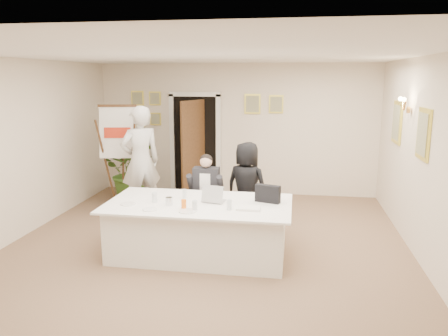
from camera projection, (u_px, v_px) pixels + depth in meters
name	position (u px, v px, depth m)	size (l,w,h in m)	color
floor	(203.00, 253.00, 6.34)	(7.00, 7.00, 0.00)	brown
ceiling	(201.00, 55.00, 5.77)	(6.00, 7.00, 0.02)	white
wall_back	(236.00, 129.00, 9.44)	(6.00, 0.10, 2.80)	white
wall_front	(83.00, 261.00, 2.68)	(6.00, 0.10, 2.80)	white
wall_left	(6.00, 153.00, 6.53)	(0.10, 7.00, 2.80)	white
wall_right	(431.00, 165.00, 5.58)	(0.10, 7.00, 2.80)	white
doorway	(195.00, 146.00, 9.48)	(1.14, 0.86, 2.20)	black
pictures_back_wall	(199.00, 108.00, 9.44)	(3.40, 0.06, 0.80)	#E9DD4F
pictures_right_wall	(408.00, 128.00, 6.68)	(0.06, 2.20, 0.80)	#E9DD4F
wall_sconce	(405.00, 104.00, 6.62)	(0.20, 0.30, 0.24)	#C38B3E
conference_table	(199.00, 228.00, 6.21)	(2.59, 1.39, 0.78)	white
seated_man	(206.00, 194.00, 7.06)	(0.56, 0.60, 1.32)	black
flip_chart	(120.00, 162.00, 8.43)	(0.71, 0.49, 1.96)	#372411
standing_man	(141.00, 161.00, 7.92)	(0.73, 0.48, 2.01)	silver
standing_woman	(247.00, 186.00, 7.21)	(0.72, 0.47, 1.48)	black
potted_palm	(133.00, 171.00, 8.95)	(1.10, 0.96, 1.23)	#365B1E
laptop	(214.00, 192.00, 6.18)	(0.31, 0.34, 0.28)	#B7BABC
laptop_bag	(268.00, 194.00, 6.13)	(0.36, 0.10, 0.25)	black
paper_stack	(248.00, 208.00, 5.83)	(0.32, 0.22, 0.03)	white
plate_left	(128.00, 204.00, 6.05)	(0.21, 0.21, 0.01)	white
plate_mid	(150.00, 209.00, 5.80)	(0.20, 0.20, 0.01)	white
plate_near	(188.00, 211.00, 5.72)	(0.24, 0.24, 0.01)	white
glass_a	(155.00, 197.00, 6.15)	(0.07, 0.07, 0.14)	silver
glass_b	(195.00, 206.00, 5.75)	(0.07, 0.07, 0.14)	silver
glass_c	(229.00, 205.00, 5.80)	(0.07, 0.07, 0.14)	silver
glass_d	(185.00, 194.00, 6.32)	(0.06, 0.06, 0.14)	silver
oj_glass	(184.00, 204.00, 5.83)	(0.07, 0.07, 0.13)	orange
steel_jug	(169.00, 201.00, 6.01)	(0.10, 0.10, 0.11)	silver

